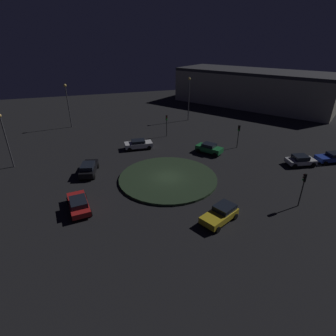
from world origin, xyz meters
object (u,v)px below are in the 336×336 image
(car_black, at_px, (89,168))
(car_white, at_px, (138,144))
(traffic_light_east, at_px, (167,121))
(store_building, at_px, (253,88))
(streetlamp_northeast, at_px, (5,135))
(traffic_light_southwest, at_px, (303,183))
(car_red, at_px, (78,204))
(traffic_light_southeast, at_px, (239,132))
(car_green, at_px, (209,148))
(car_yellow, at_px, (220,214))
(car_silver, at_px, (301,160))
(car_blue, at_px, (331,157))
(streetlamp_southeast, at_px, (189,94))
(streetlamp_northeast_near, at_px, (67,99))

(car_black, bearing_deg, car_white, -37.34)
(car_white, bearing_deg, traffic_light_east, 38.38)
(store_building, bearing_deg, streetlamp_northeast, 77.92)
(traffic_light_southwest, distance_m, store_building, 47.27)
(car_black, xyz_separation_m, traffic_light_east, (10.93, -13.93, 1.94))
(car_red, bearing_deg, traffic_light_southeast, -74.39)
(car_green, distance_m, traffic_light_southeast, 5.63)
(car_green, height_order, car_yellow, car_green)
(car_silver, distance_m, traffic_light_southeast, 9.92)
(car_black, bearing_deg, store_building, -44.01)
(car_red, bearing_deg, car_blue, -94.80)
(traffic_light_southwest, bearing_deg, car_silver, -91.40)
(car_green, xyz_separation_m, car_yellow, (-15.53, 6.18, -0.06))
(car_white, height_order, car_red, car_white)
(car_green, distance_m, car_black, 17.91)
(traffic_light_southeast, height_order, streetlamp_southeast, streetlamp_southeast)
(streetlamp_northeast_near, bearing_deg, car_blue, -128.72)
(car_black, xyz_separation_m, car_blue, (-6.52, -32.93, -0.08))
(car_white, bearing_deg, car_black, -137.17)
(streetlamp_northeast, relative_size, store_building, 0.19)
(car_blue, bearing_deg, car_white, -21.52)
(traffic_light_east, bearing_deg, car_green, 39.29)
(car_white, relative_size, car_silver, 1.08)
(car_red, bearing_deg, streetlamp_southeast, -46.98)
(car_red, bearing_deg, car_green, -70.69)
(car_blue, height_order, store_building, store_building)
(car_silver, bearing_deg, streetlamp_northeast, 173.00)
(car_silver, height_order, streetlamp_northeast, streetlamp_northeast)
(car_blue, relative_size, car_white, 0.92)
(traffic_light_east, height_order, streetlamp_southeast, streetlamp_southeast)
(car_yellow, height_order, car_white, car_white)
(car_yellow, bearing_deg, traffic_light_east, -121.51)
(car_black, xyz_separation_m, car_red, (-8.03, 1.36, -0.05))
(car_green, bearing_deg, car_red, -99.79)
(car_white, bearing_deg, streetlamp_southeast, 46.32)
(car_black, xyz_separation_m, traffic_light_southwest, (-14.20, -20.66, 1.95))
(streetlamp_northeast_near, bearing_deg, traffic_light_southeast, -127.37)
(traffic_light_southwest, xyz_separation_m, streetlamp_southeast, (33.58, -0.71, 2.78))
(streetlamp_northeast_near, bearing_deg, store_building, -82.36)
(traffic_light_east, height_order, store_building, store_building)
(car_green, relative_size, traffic_light_east, 1.10)
(car_yellow, bearing_deg, car_black, -76.36)
(car_blue, xyz_separation_m, streetlamp_southeast, (25.91, 11.56, 4.81))
(car_green, height_order, car_black, car_black)
(car_yellow, height_order, car_silver, car_silver)
(car_yellow, relative_size, streetlamp_southeast, 0.50)
(traffic_light_southwest, relative_size, streetlamp_northeast_near, 0.47)
(car_green, bearing_deg, car_silver, 16.67)
(car_silver, height_order, traffic_light_east, traffic_light_east)
(car_green, bearing_deg, traffic_light_southeast, 61.42)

